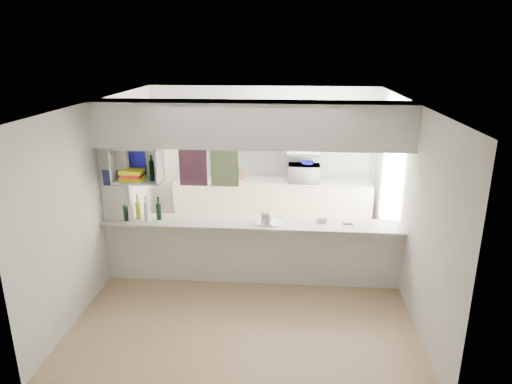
# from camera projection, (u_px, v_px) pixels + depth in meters

# --- Properties ---
(floor) EXTENTS (4.80, 4.80, 0.00)m
(floor) POSITION_uv_depth(u_px,v_px,m) (252.00, 280.00, 6.69)
(floor) COLOR tan
(floor) RESTS_ON ground
(ceiling) EXTENTS (4.80, 4.80, 0.00)m
(ceiling) POSITION_uv_depth(u_px,v_px,m) (251.00, 101.00, 5.90)
(ceiling) COLOR white
(ceiling) RESTS_ON wall_back
(wall_back) EXTENTS (4.20, 0.00, 4.20)m
(wall_back) POSITION_uv_depth(u_px,v_px,m) (263.00, 157.00, 8.57)
(wall_back) COLOR silver
(wall_back) RESTS_ON floor
(wall_left) EXTENTS (0.00, 4.80, 4.80)m
(wall_left) POSITION_uv_depth(u_px,v_px,m) (104.00, 193.00, 6.46)
(wall_left) COLOR silver
(wall_left) RESTS_ON floor
(wall_right) EXTENTS (0.00, 4.80, 4.80)m
(wall_right) POSITION_uv_depth(u_px,v_px,m) (407.00, 200.00, 6.13)
(wall_right) COLOR silver
(wall_right) RESTS_ON floor
(servery_partition) EXTENTS (4.20, 0.50, 2.60)m
(servery_partition) POSITION_uv_depth(u_px,v_px,m) (239.00, 171.00, 6.20)
(servery_partition) COLOR silver
(servery_partition) RESTS_ON floor
(cubby_shelf) EXTENTS (0.65, 0.35, 0.50)m
(cubby_shelf) POSITION_uv_depth(u_px,v_px,m) (137.00, 167.00, 6.23)
(cubby_shelf) COLOR white
(cubby_shelf) RESTS_ON bulkhead
(kitchen_run) EXTENTS (3.60, 0.63, 2.24)m
(kitchen_run) POSITION_uv_depth(u_px,v_px,m) (270.00, 185.00, 8.46)
(kitchen_run) COLOR beige
(kitchen_run) RESTS_ON floor
(microwave) EXTENTS (0.57, 0.39, 0.32)m
(microwave) POSITION_uv_depth(u_px,v_px,m) (304.00, 173.00, 8.27)
(microwave) COLOR white
(microwave) RESTS_ON bench_top
(bowl) EXTENTS (0.24, 0.24, 0.06)m
(bowl) POSITION_uv_depth(u_px,v_px,m) (307.00, 163.00, 8.23)
(bowl) COLOR #0D0F8F
(bowl) RESTS_ON microwave
(dish_rack) EXTENTS (0.38, 0.30, 0.19)m
(dish_rack) POSITION_uv_depth(u_px,v_px,m) (269.00, 218.00, 6.37)
(dish_rack) COLOR silver
(dish_rack) RESTS_ON breakfast_bar
(cup) EXTENTS (0.16, 0.16, 0.10)m
(cup) POSITION_uv_depth(u_px,v_px,m) (268.00, 220.00, 6.33)
(cup) COLOR white
(cup) RESTS_ON dish_rack
(wine_bottles) EXTENTS (0.52, 0.15, 0.37)m
(wine_bottles) POSITION_uv_depth(u_px,v_px,m) (142.00, 211.00, 6.45)
(wine_bottles) COLOR black
(wine_bottles) RESTS_ON breakfast_bar
(plastic_tubs) EXTENTS (0.50, 0.18, 0.08)m
(plastic_tubs) POSITION_uv_depth(u_px,v_px,m) (324.00, 219.00, 6.42)
(plastic_tubs) COLOR silver
(plastic_tubs) RESTS_ON breakfast_bar
(utensil_jar) EXTENTS (0.10, 0.10, 0.14)m
(utensil_jar) POSITION_uv_depth(u_px,v_px,m) (221.00, 175.00, 8.49)
(utensil_jar) COLOR black
(utensil_jar) RESTS_ON bench_top
(knife_block) EXTENTS (0.11, 0.09, 0.18)m
(knife_block) POSITION_uv_depth(u_px,v_px,m) (242.00, 174.00, 8.48)
(knife_block) COLOR #4B2F1A
(knife_block) RESTS_ON bench_top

